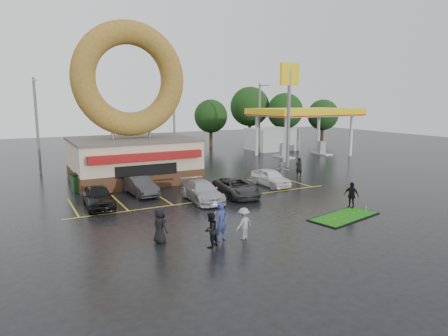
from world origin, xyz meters
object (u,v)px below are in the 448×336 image
person_blue (222,222)px  putting_green (344,217)px  donut_shop (132,129)px  car_black (98,196)px  streetlight_left (37,124)px  gas_station (289,125)px  car_grey (236,187)px  dumpster (84,182)px  car_silver (202,191)px  streetlight_mid (174,120)px  car_dgrey (140,186)px  person_cameraman (351,195)px  streetlight_right (260,117)px  shell_sign (289,96)px  car_white (270,177)px

person_blue → putting_green: size_ratio=0.39×
donut_shop → car_black: (-4.49, -7.78, -3.73)m
donut_shop → streetlight_left: size_ratio=1.50×
gas_station → car_grey: 25.18m
gas_station → streetlight_left: 30.04m
gas_station → dumpster: bearing=-159.7°
donut_shop → car_silver: (2.22, -9.47, -3.77)m
streetlight_mid → car_dgrey: bearing=-120.6°
person_blue → person_cameraman: (10.19, 1.28, -0.10)m
donut_shop → streetlight_left: (-7.00, 6.95, 0.32)m
car_black → car_grey: (9.51, -1.62, -0.07)m
streetlight_right → person_blue: 32.60m
streetlight_right → dumpster: streetlight_right is taller
gas_station → car_silver: bearing=-140.0°
gas_station → car_dgrey: bearing=-150.4°
car_dgrey → putting_green: bearing=-56.6°
donut_shop → shell_sign: bearing=-3.5°
donut_shop → shell_sign: 16.29m
shell_sign → streetlight_left: size_ratio=1.18×
streetlight_left → putting_green: (15.11, -24.02, -4.74)m
car_grey → person_blue: bearing=-120.0°
streetlight_right → car_dgrey: 25.21m
car_black → car_silver: car_black is taller
putting_green → streetlight_left: bearing=122.2°
streetlight_mid → streetlight_right: same height
dumpster → car_silver: bearing=-52.1°
putting_green → person_cameraman: bearing=34.9°
car_silver → person_blue: person_blue is taller
streetlight_right → car_white: size_ratio=2.20×
gas_station → person_blue: (-23.26, -25.04, -2.73)m
gas_station → person_cameraman: size_ratio=7.81×
donut_shop → putting_green: 19.41m
car_grey → dumpster: 11.93m
donut_shop → streetlight_right: size_ratio=1.50×
car_black → putting_green: 15.67m
car_white → putting_green: bearing=-97.2°
putting_green → streetlight_mid: bearing=92.5°
shell_sign → putting_green: size_ratio=2.12×
person_blue → shell_sign: bearing=28.1°
donut_shop → person_blue: donut_shop is taller
streetlight_mid → car_white: streetlight_mid is taller
car_black → person_blue: 10.22m
person_blue → dumpster: person_blue is taller
streetlight_mid → person_cameraman: streetlight_mid is taller
car_silver → putting_green: (5.89, -7.60, -0.66)m
car_black → streetlight_right: bearing=38.2°
streetlight_right → car_dgrey: size_ratio=2.16×
streetlight_left → car_dgrey: streetlight_left is taller
donut_shop → putting_green: bearing=-64.6°
gas_station → streetlight_right: size_ratio=1.52×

